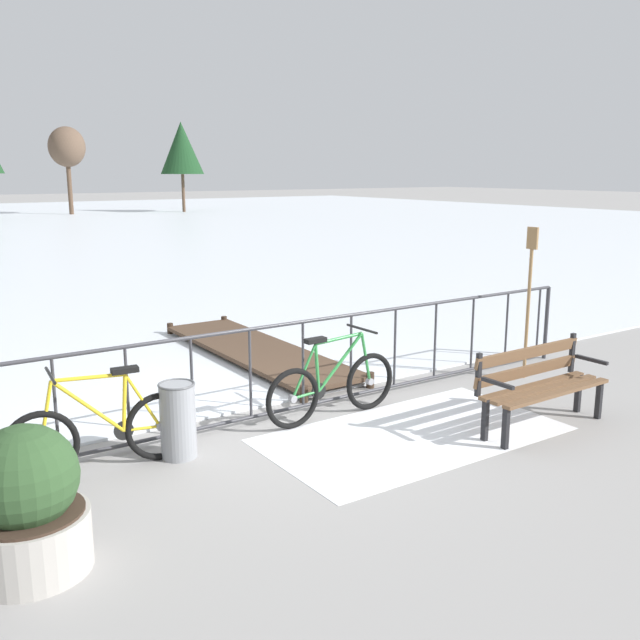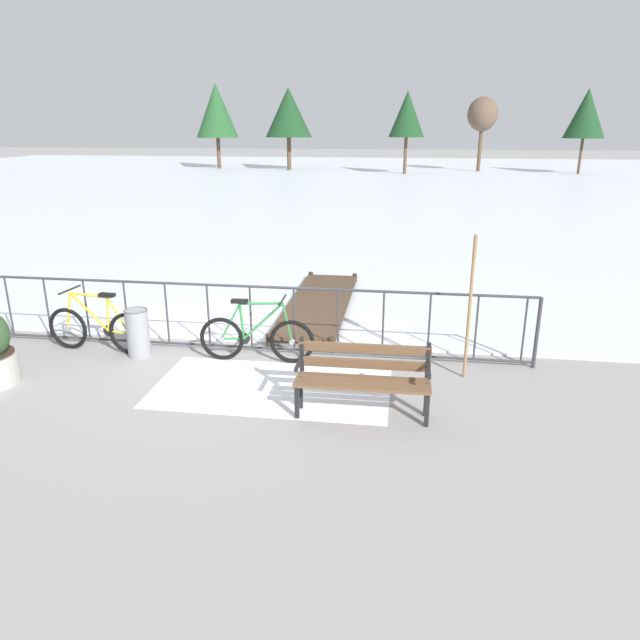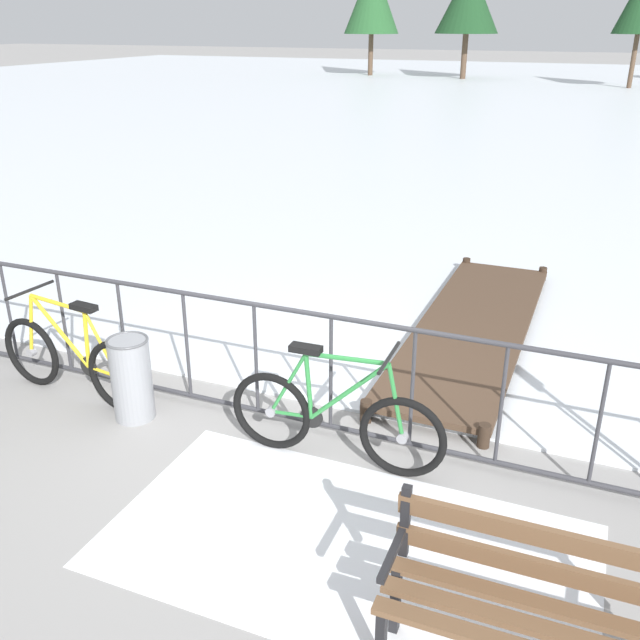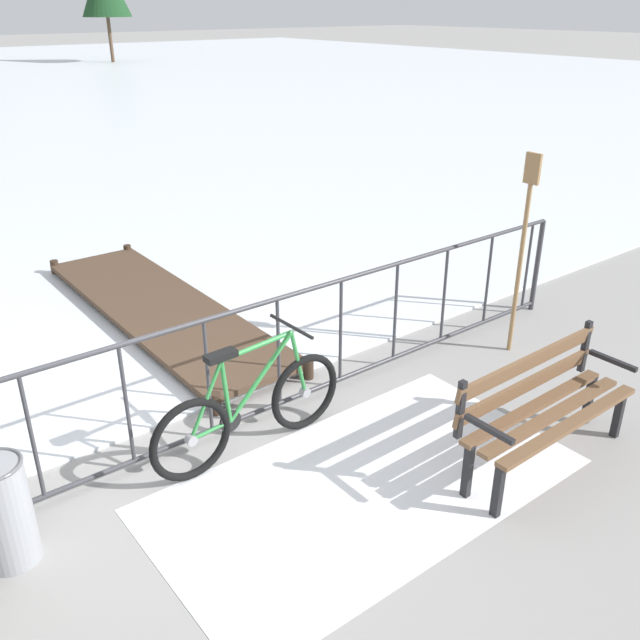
{
  "view_description": "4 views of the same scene",
  "coord_description": "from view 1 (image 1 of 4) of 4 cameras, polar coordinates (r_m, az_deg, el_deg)",
  "views": [
    {
      "loc": [
        -3.68,
        -6.29,
        2.68
      ],
      "look_at": [
        0.68,
        0.18,
        1.0
      ],
      "focal_mm": 39.03,
      "sensor_mm": 36.0,
      "label": 1
    },
    {
      "loc": [
        2.58,
        -8.15,
        3.33
      ],
      "look_at": [
        1.46,
        -0.49,
        0.74
      ],
      "focal_mm": 32.85,
      "sensor_mm": 36.0,
      "label": 2
    },
    {
      "loc": [
        2.13,
        -4.57,
        3.13
      ],
      "look_at": [
        0.11,
        0.31,
        0.86
      ],
      "focal_mm": 39.26,
      "sensor_mm": 36.0,
      "label": 3
    },
    {
      "loc": [
        -1.78,
        -4.15,
        3.2
      ],
      "look_at": [
        1.5,
        0.09,
        0.69
      ],
      "focal_mm": 38.12,
      "sensor_mm": 36.0,
      "label": 4
    }
  ],
  "objects": [
    {
      "name": "bicycle_near_railing",
      "position": [
        7.63,
        1.03,
        -5.46
      ],
      "size": [
        1.71,
        0.52,
        0.97
      ],
      "color": "black",
      "rests_on": "ground"
    },
    {
      "name": "railing_fence",
      "position": [
        7.59,
        -3.52,
        -4.07
      ],
      "size": [
        9.06,
        0.06,
        1.07
      ],
      "color": "#38383D",
      "rests_on": "ground"
    },
    {
      "name": "park_bench",
      "position": [
        7.71,
        17.48,
        -4.74
      ],
      "size": [
        1.61,
        0.5,
        0.89
      ],
      "color": "brown",
      "rests_on": "ground"
    },
    {
      "name": "wooden_dock",
      "position": [
        10.18,
        -5.24,
        -2.45
      ],
      "size": [
        1.1,
        4.22,
        0.2
      ],
      "color": "#4C3828",
      "rests_on": "ground"
    },
    {
      "name": "bicycle_second",
      "position": [
        6.64,
        -17.38,
        -8.77
      ],
      "size": [
        1.71,
        0.52,
        0.97
      ],
      "color": "black",
      "rests_on": "ground"
    },
    {
      "name": "tree_far_west",
      "position": [
        46.04,
        -20.05,
        13.14
      ],
      "size": [
        2.19,
        2.19,
        5.28
      ],
      "color": "brown",
      "rests_on": "ground"
    },
    {
      "name": "trash_bin",
      "position": [
        6.77,
        -11.57,
        -8.01
      ],
      "size": [
        0.35,
        0.35,
        0.73
      ],
      "color": "gray",
      "rests_on": "ground"
    },
    {
      "name": "oar_upright",
      "position": [
        9.35,
        16.77,
        2.15
      ],
      "size": [
        0.04,
        0.16,
        1.98
      ],
      "color": "#937047",
      "rests_on": "ground"
    },
    {
      "name": "tree_east_mid",
      "position": [
        46.73,
        -11.29,
        13.65
      ],
      "size": [
        2.76,
        2.76,
        5.73
      ],
      "color": "brown",
      "rests_on": "ground"
    },
    {
      "name": "planter_with_shrub",
      "position": [
        5.22,
        -22.9,
        -13.8
      ],
      "size": [
        0.81,
        0.81,
        1.04
      ],
      "color": "#ADA8A0",
      "rests_on": "ground"
    },
    {
      "name": "snow_patch",
      "position": [
        7.36,
        7.66,
        -9.25
      ],
      "size": [
        3.12,
        1.71,
        0.01
      ],
      "primitive_type": "cube",
      "color": "white",
      "rests_on": "ground"
    },
    {
      "name": "ground_plane",
      "position": [
        7.77,
        -3.47,
        -8.04
      ],
      "size": [
        160.0,
        160.0,
        0.0
      ],
      "primitive_type": "plane",
      "color": "gray"
    }
  ]
}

